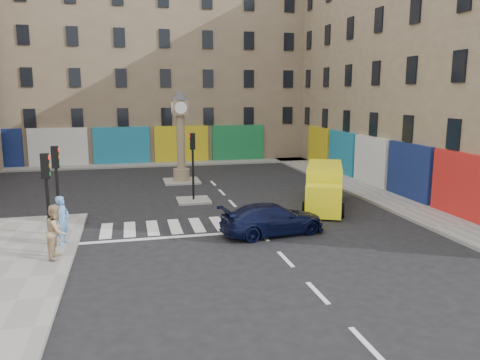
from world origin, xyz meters
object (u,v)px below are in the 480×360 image
object	(u,v)px
traffic_light_left_near	(47,187)
yellow_van	(324,186)
navy_sedan	(273,219)
traffic_light_island	(193,155)
pedestrian_tan	(56,231)
traffic_light_left_far	(57,176)
clock_pillar	(181,130)
pedestrian_blue	(63,220)

from	to	relation	value
traffic_light_left_near	yellow_van	xyz separation A→B (m)	(12.96, 5.18, -1.55)
navy_sedan	yellow_van	bearing A→B (deg)	-53.35
traffic_light_left_near	traffic_light_island	xyz separation A→B (m)	(6.30, 7.80, -0.03)
navy_sedan	pedestrian_tan	world-z (taller)	pedestrian_tan
yellow_van	pedestrian_tan	xyz separation A→B (m)	(-12.66, -5.70, 0.06)
traffic_light_left_far	traffic_light_island	distance (m)	8.30
traffic_light_left_far	pedestrian_tan	bearing A→B (deg)	-84.14
clock_pillar	pedestrian_blue	xyz separation A→B (m)	(-6.00, -12.71, -2.45)
traffic_light_left_far	yellow_van	world-z (taller)	traffic_light_left_far
clock_pillar	pedestrian_tan	xyz separation A→B (m)	(-6.00, -14.32, -2.42)
yellow_van	pedestrian_blue	world-z (taller)	yellow_van
traffic_light_island	navy_sedan	xyz separation A→B (m)	(2.47, -6.88, -1.93)
traffic_light_left_near	clock_pillar	distance (m)	15.19
traffic_light_left_far	yellow_van	xyz separation A→B (m)	(12.96, 2.78, -1.55)
navy_sedan	pedestrian_blue	xyz separation A→B (m)	(-8.47, 0.17, 0.44)
navy_sedan	clock_pillar	bearing A→B (deg)	2.05
clock_pillar	yellow_van	distance (m)	11.17
yellow_van	navy_sedan	bearing A→B (deg)	-110.43
clock_pillar	navy_sedan	world-z (taller)	clock_pillar
traffic_light_island	pedestrian_blue	size ratio (longest dim) A/B	1.94
traffic_light_island	pedestrian_tan	distance (m)	10.37
traffic_light_left_far	pedestrian_tan	size ratio (longest dim) A/B	1.90
traffic_light_left_near	clock_pillar	bearing A→B (deg)	65.45
traffic_light_left_far	pedestrian_tan	world-z (taller)	traffic_light_left_far
traffic_light_left_near	yellow_van	size ratio (longest dim) A/B	0.61
yellow_van	pedestrian_blue	size ratio (longest dim) A/B	3.21
navy_sedan	yellow_van	size ratio (longest dim) A/B	0.74
pedestrian_blue	traffic_light_left_near	bearing A→B (deg)	-172.19
navy_sedan	traffic_light_left_far	bearing A→B (deg)	71.60
traffic_light_island	pedestrian_tan	xyz separation A→B (m)	(-6.00, -8.32, -1.47)
navy_sedan	yellow_van	xyz separation A→B (m)	(4.19, 4.26, 0.41)
traffic_light_left_far	pedestrian_blue	xyz separation A→B (m)	(0.30, -1.31, -1.52)
traffic_light_left_far	traffic_light_island	world-z (taller)	traffic_light_left_far
traffic_light_left_near	pedestrian_blue	bearing A→B (deg)	74.60
traffic_light_left_far	clock_pillar	bearing A→B (deg)	61.06
traffic_light_left_near	clock_pillar	xyz separation A→B (m)	(6.30, 13.80, 0.93)
traffic_light_left_far	clock_pillar	distance (m)	13.05
clock_pillar	pedestrian_blue	size ratio (longest dim) A/B	3.20
yellow_van	pedestrian_tan	world-z (taller)	yellow_van
traffic_light_left_far	yellow_van	bearing A→B (deg)	12.09
traffic_light_island	clock_pillar	distance (m)	6.07
yellow_van	pedestrian_tan	bearing A→B (deg)	-131.67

